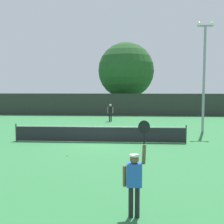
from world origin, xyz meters
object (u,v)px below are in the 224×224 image
at_px(tennis_ball, 67,155).
at_px(player_receiving, 110,111).
at_px(large_tree, 126,71).
at_px(parked_car_near, 63,106).
at_px(player_serving, 135,176).
at_px(light_pole, 204,70).
at_px(parked_car_mid, 100,105).

bearing_deg(tennis_ball, player_receiving, 85.81).
xyz_separation_m(large_tree, parked_car_near, (-8.86, -0.27, -4.91)).
xyz_separation_m(player_serving, player_receiving, (-2.08, 20.18, -0.02)).
bearing_deg(tennis_ball, large_tree, 84.69).
height_order(player_serving, light_pole, light_pole).
distance_m(light_pole, parked_car_mid, 22.53).
distance_m(player_serving, player_receiving, 20.29).
relative_size(tennis_ball, parked_car_mid, 0.02).
distance_m(player_receiving, parked_car_near, 13.46).
bearing_deg(parked_car_near, large_tree, -4.51).
bearing_deg(light_pole, large_tree, 108.33).
distance_m(player_serving, parked_car_near, 32.77).
xyz_separation_m(player_serving, parked_car_near, (-9.60, 31.33, -0.28)).
relative_size(tennis_ball, large_tree, 0.01).
height_order(player_serving, player_receiving, player_serving).
bearing_deg(light_pole, tennis_ball, -137.30).
bearing_deg(parked_car_near, light_pole, -56.23).
xyz_separation_m(tennis_ball, light_pole, (8.29, 7.65, 4.50)).
bearing_deg(large_tree, player_serving, -88.66).
bearing_deg(player_serving, parked_car_mid, 97.84).
bearing_deg(tennis_ball, parked_car_near, 104.42).
xyz_separation_m(light_pole, parked_car_near, (-14.78, 17.60, -3.75)).
distance_m(tennis_ball, parked_car_mid, 27.63).
relative_size(parked_car_near, parked_car_mid, 1.00).
xyz_separation_m(light_pole, parked_car_mid, (-9.82, 19.93, -3.75)).
bearing_deg(player_receiving, light_pole, 138.37).
relative_size(player_receiving, parked_car_near, 0.39).
height_order(large_tree, parked_car_near, large_tree).
bearing_deg(parked_car_mid, player_serving, -88.00).
bearing_deg(player_receiving, tennis_ball, 85.81).
bearing_deg(light_pole, player_receiving, 138.37).
bearing_deg(parked_car_mid, parked_car_near, -160.72).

